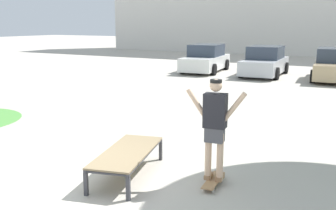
{
  "coord_description": "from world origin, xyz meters",
  "views": [
    {
      "loc": [
        4.09,
        -4.79,
        2.66
      ],
      "look_at": [
        0.41,
        2.01,
        1.0
      ],
      "focal_mm": 41.07,
      "sensor_mm": 36.0,
      "label": 1
    }
  ],
  "objects_px": {
    "car_silver": "(265,62)",
    "skater": "(215,123)",
    "skate_box": "(127,153)",
    "skateboard": "(213,180)",
    "car_white": "(206,59)",
    "car_tan": "(334,65)"
  },
  "relations": [
    {
      "from": "skater",
      "to": "car_tan",
      "type": "relative_size",
      "value": 0.39
    },
    {
      "from": "car_silver",
      "to": "car_tan",
      "type": "distance_m",
      "value": 3.3
    },
    {
      "from": "car_silver",
      "to": "car_white",
      "type": "bearing_deg",
      "value": 178.96
    },
    {
      "from": "skateboard",
      "to": "car_white",
      "type": "relative_size",
      "value": 0.19
    },
    {
      "from": "car_white",
      "to": "car_tan",
      "type": "height_order",
      "value": "same"
    },
    {
      "from": "skate_box",
      "to": "car_tan",
      "type": "relative_size",
      "value": 0.47
    },
    {
      "from": "skater",
      "to": "car_tan",
      "type": "xyz_separation_m",
      "value": [
        0.49,
        13.97,
        -0.38
      ]
    },
    {
      "from": "skate_box",
      "to": "car_tan",
      "type": "height_order",
      "value": "car_tan"
    },
    {
      "from": "car_silver",
      "to": "car_tan",
      "type": "relative_size",
      "value": 0.98
    },
    {
      "from": "car_silver",
      "to": "skater",
      "type": "bearing_deg",
      "value": -78.65
    },
    {
      "from": "skateboard",
      "to": "car_silver",
      "type": "xyz_separation_m",
      "value": [
        -2.81,
        14.02,
        0.61
      ]
    },
    {
      "from": "skate_box",
      "to": "car_silver",
      "type": "relative_size",
      "value": 0.48
    },
    {
      "from": "skater",
      "to": "car_white",
      "type": "distance_m",
      "value": 15.35
    },
    {
      "from": "skateboard",
      "to": "skater",
      "type": "relative_size",
      "value": 0.48
    },
    {
      "from": "skateboard",
      "to": "skate_box",
      "type": "bearing_deg",
      "value": -166.8
    },
    {
      "from": "car_white",
      "to": "car_tan",
      "type": "relative_size",
      "value": 1.0
    },
    {
      "from": "skate_box",
      "to": "skater",
      "type": "xyz_separation_m",
      "value": [
        1.49,
        0.35,
        0.66
      ]
    },
    {
      "from": "skateboard",
      "to": "car_white",
      "type": "height_order",
      "value": "car_white"
    },
    {
      "from": "skate_box",
      "to": "car_silver",
      "type": "xyz_separation_m",
      "value": [
        -1.33,
        14.37,
        0.28
      ]
    },
    {
      "from": "skateboard",
      "to": "skater",
      "type": "xyz_separation_m",
      "value": [
        -0.0,
        0.0,
        0.99
      ]
    },
    {
      "from": "car_white",
      "to": "car_silver",
      "type": "relative_size",
      "value": 1.02
    },
    {
      "from": "skate_box",
      "to": "car_silver",
      "type": "height_order",
      "value": "car_silver"
    }
  ]
}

